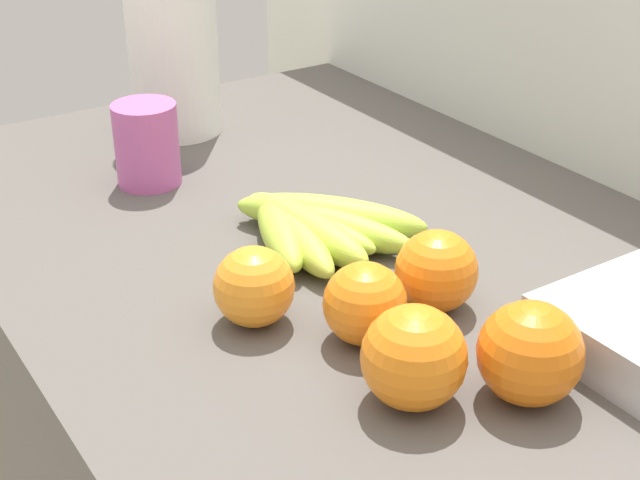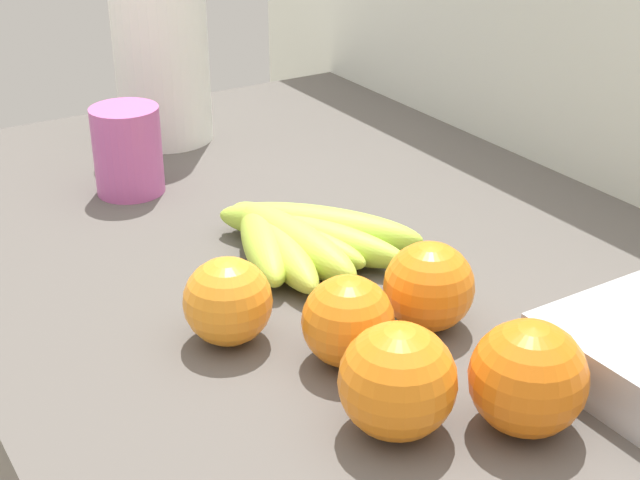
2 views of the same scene
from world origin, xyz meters
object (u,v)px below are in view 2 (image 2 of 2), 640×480
(orange_center, at_px, (348,321))
(orange_right, at_px, (397,381))
(orange_back_right, at_px, (228,301))
(paper_towel_roll, at_px, (160,40))
(mug, at_px, (128,150))
(banana_bunch, at_px, (294,238))
(orange_front, at_px, (432,286))
(orange_back_left, at_px, (528,378))

(orange_center, distance_m, orange_right, 0.09)
(orange_back_right, xyz_separation_m, paper_towel_roll, (-0.47, 0.15, 0.09))
(mug, bearing_deg, paper_towel_roll, 143.40)
(banana_bunch, bearing_deg, orange_front, 11.10)
(banana_bunch, bearing_deg, orange_back_right, -50.16)
(orange_center, relative_size, mug, 0.75)
(banana_bunch, distance_m, orange_center, 0.19)
(orange_back_right, height_order, paper_towel_roll, paper_towel_roll)
(paper_towel_roll, bearing_deg, orange_back_right, -17.54)
(paper_towel_roll, bearing_deg, banana_bunch, -4.55)
(orange_back_right, relative_size, paper_towel_roll, 0.26)
(orange_back_right, bearing_deg, orange_right, 15.33)
(orange_back_right, distance_m, mug, 0.34)
(orange_back_left, height_order, orange_center, orange_back_left)
(orange_front, distance_m, orange_right, 0.15)
(paper_towel_roll, bearing_deg, orange_back_left, -2.17)
(orange_front, distance_m, paper_towel_roll, 0.55)
(orange_right, distance_m, mug, 0.50)
(banana_bunch, height_order, orange_right, orange_right)
(banana_bunch, relative_size, mug, 2.06)
(paper_towel_roll, xyz_separation_m, mug, (0.14, -0.10, -0.08))
(banana_bunch, distance_m, orange_right, 0.28)
(mug, bearing_deg, orange_center, 2.60)
(orange_back_left, bearing_deg, banana_bunch, -179.30)
(banana_bunch, relative_size, orange_front, 2.66)
(orange_front, bearing_deg, paper_towel_roll, -179.66)
(mug, bearing_deg, banana_bunch, 17.56)
(orange_back_left, xyz_separation_m, orange_back_right, (-0.21, -0.12, -0.01))
(banana_bunch, height_order, orange_center, orange_center)
(orange_back_left, bearing_deg, orange_front, 168.49)
(banana_bunch, bearing_deg, orange_back_left, 0.70)
(paper_towel_roll, distance_m, mug, 0.19)
(orange_center, relative_size, paper_towel_roll, 0.26)
(orange_back_left, height_order, mug, mug)
(orange_back_left, xyz_separation_m, paper_towel_roll, (-0.69, 0.03, 0.09))
(orange_right, bearing_deg, banana_bunch, 164.40)
(orange_center, xyz_separation_m, orange_right, (0.09, -0.02, 0.01))
(banana_bunch, bearing_deg, paper_towel_roll, 175.45)
(orange_front, xyz_separation_m, orange_right, (0.10, -0.11, 0.00))
(orange_front, bearing_deg, orange_right, -47.39)
(orange_front, height_order, orange_right, orange_right)
(orange_center, bearing_deg, orange_back_right, -139.69)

